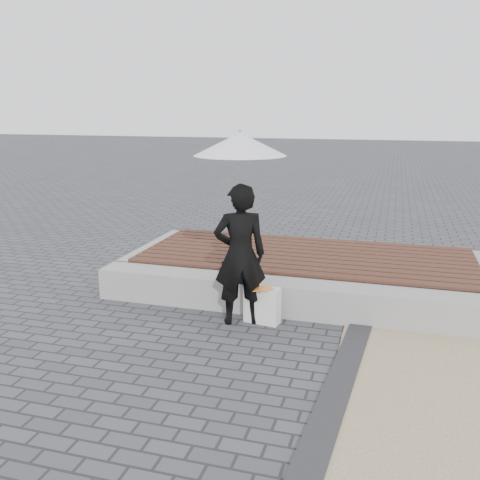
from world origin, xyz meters
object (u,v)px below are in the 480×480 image
(handbag, at_px, (236,272))
(canvas_tote, at_px, (262,305))
(seating_ledge, at_px, (289,297))
(woman, at_px, (240,255))
(parasol, at_px, (240,144))

(handbag, height_order, canvas_tote, handbag)
(seating_ledge, xyz_separation_m, canvas_tote, (-0.25, -0.38, 0.02))
(seating_ledge, bearing_deg, handbag, -165.42)
(woman, bearing_deg, seating_ledge, -161.05)
(seating_ledge, xyz_separation_m, parasol, (-0.50, -0.46, 1.87))
(parasol, bearing_deg, handbag, 114.45)
(seating_ledge, bearing_deg, woman, -137.24)
(handbag, bearing_deg, canvas_tote, -12.38)
(woman, height_order, parasol, parasol)
(handbag, bearing_deg, parasol, -48.09)
(woman, xyz_separation_m, handbag, (-0.13, 0.30, -0.30))
(woman, relative_size, parasol, 1.27)
(parasol, height_order, canvas_tote, parasol)
(seating_ledge, bearing_deg, parasol, -137.24)
(seating_ledge, xyz_separation_m, handbag, (-0.63, -0.16, 0.32))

